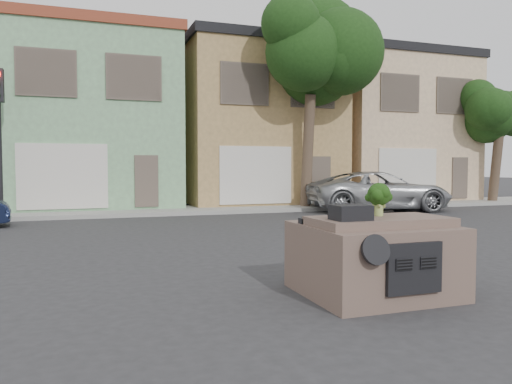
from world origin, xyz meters
TOP-DOWN VIEW (x-y plane):
  - ground_plane at (0.00, 0.00)m, footprint 120.00×120.00m
  - sidewalk at (0.00, 10.50)m, footprint 40.00×3.00m
  - townhouse_mint at (-3.50, 14.50)m, footprint 7.20×8.20m
  - townhouse_tan at (4.00, 14.50)m, footprint 7.20×8.20m
  - townhouse_beige at (11.50, 14.50)m, footprint 7.20×8.20m
  - silver_pickup at (7.53, 8.36)m, footprint 6.15×3.57m
  - tree_near at (5.00, 9.80)m, footprint 4.40×4.00m
  - tree_far at (15.00, 9.80)m, footprint 3.20×3.00m
  - car_dashboard at (0.00, -3.00)m, footprint 2.00×1.80m
  - instrument_hump at (-0.58, -3.35)m, footprint 0.48×0.38m
  - wiper_arm at (0.28, -2.62)m, footprint 0.69×0.15m
  - broccoli at (0.08, -3.00)m, footprint 0.51×0.51m

SIDE VIEW (x-z plane):
  - ground_plane at x=0.00m, z-range 0.00..0.00m
  - silver_pickup at x=7.53m, z-range -0.81..0.81m
  - sidewalk at x=0.00m, z-range 0.00..0.15m
  - car_dashboard at x=0.00m, z-range 0.00..1.12m
  - wiper_arm at x=0.28m, z-range 1.12..1.14m
  - instrument_hump at x=-0.58m, z-range 1.12..1.32m
  - broccoli at x=0.08m, z-range 1.12..1.60m
  - tree_far at x=15.00m, z-range 0.00..6.00m
  - townhouse_mint at x=-3.50m, z-range 0.00..7.55m
  - townhouse_tan at x=4.00m, z-range 0.00..7.55m
  - townhouse_beige at x=11.50m, z-range 0.00..7.55m
  - tree_near at x=5.00m, z-range 0.00..8.50m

